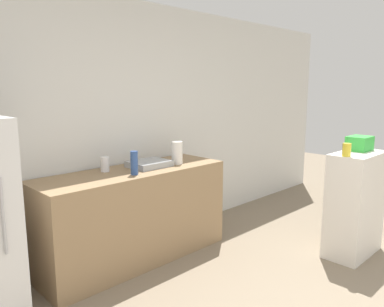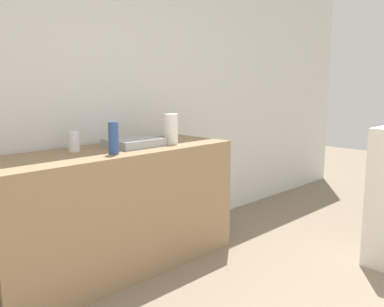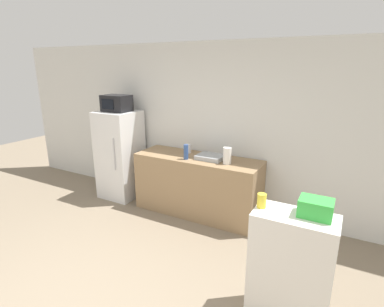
% 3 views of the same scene
% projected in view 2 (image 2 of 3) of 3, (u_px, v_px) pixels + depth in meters
% --- Properties ---
extents(wall_back, '(8.00, 0.06, 2.60)m').
position_uv_depth(wall_back, '(79.00, 95.00, 3.27)').
color(wall_back, silver).
rests_on(wall_back, ground_plane).
extents(counter, '(1.94, 0.64, 0.92)m').
position_uv_depth(counter, '(114.00, 210.00, 3.18)').
color(counter, '#937551').
rests_on(counter, ground_plane).
extents(sink_basin, '(0.39, 0.32, 0.06)m').
position_uv_depth(sink_basin, '(134.00, 142.00, 3.25)').
color(sink_basin, '#9EA3A8').
rests_on(sink_basin, counter).
extents(bottle_tall, '(0.07, 0.07, 0.22)m').
position_uv_depth(bottle_tall, '(114.00, 138.00, 2.89)').
color(bottle_tall, '#2D4C8C').
rests_on(bottle_tall, counter).
extents(bottle_short, '(0.08, 0.08, 0.14)m').
position_uv_depth(bottle_short, '(74.00, 141.00, 3.02)').
color(bottle_short, silver).
rests_on(bottle_short, counter).
extents(paper_towel_roll, '(0.12, 0.12, 0.24)m').
position_uv_depth(paper_towel_roll, '(170.00, 129.00, 3.39)').
color(paper_towel_roll, white).
rests_on(paper_towel_roll, counter).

